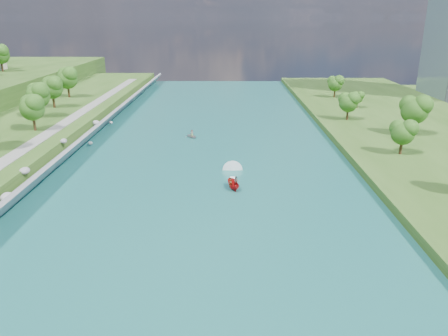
{
  "coord_description": "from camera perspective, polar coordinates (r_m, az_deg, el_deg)",
  "views": [
    {
      "loc": [
        4.43,
        -50.93,
        25.98
      ],
      "look_at": [
        3.82,
        17.25,
        2.5
      ],
      "focal_mm": 35.0,
      "sensor_mm": 36.0,
      "label": 1
    }
  ],
  "objects": [
    {
      "name": "ground",
      "position": [
        57.35,
        -4.01,
        -7.99
      ],
      "size": [
        260.0,
        260.0,
        0.0
      ],
      "primitive_type": "plane",
      "color": "#2D5119",
      "rests_on": "ground"
    },
    {
      "name": "river_water",
      "position": [
        75.66,
        -2.88,
        -1.07
      ],
      "size": [
        55.0,
        240.0,
        0.1
      ],
      "primitive_type": "cube",
      "color": "#175959",
      "rests_on": "ground"
    },
    {
      "name": "riprap_bank",
      "position": [
        80.1,
        -21.74,
        0.05
      ],
      "size": [
        4.12,
        236.0,
        4.32
      ],
      "color": "slate",
      "rests_on": "ground"
    },
    {
      "name": "riverside_path",
      "position": [
        83.06,
        -25.92,
        1.38
      ],
      "size": [
        3.0,
        200.0,
        0.1
      ],
      "primitive_type": "cube",
      "color": "gray",
      "rests_on": "berm_west"
    },
    {
      "name": "trees_east",
      "position": [
        87.7,
        23.77,
        4.09
      ],
      "size": [
        19.44,
        133.72,
        10.44
      ],
      "color": "#234E15",
      "rests_on": "berm_east"
    },
    {
      "name": "motorboat",
      "position": [
        71.51,
        1.19,
        -1.7
      ],
      "size": [
        3.6,
        18.81,
        1.98
      ],
      "rotation": [
        0.0,
        0.0,
        3.4
      ],
      "color": "#AB0D0F",
      "rests_on": "river_water"
    },
    {
      "name": "raft",
      "position": [
        100.23,
        -4.2,
        4.22
      ],
      "size": [
        3.76,
        4.03,
        1.73
      ],
      "rotation": [
        0.0,
        0.0,
        0.58
      ],
      "color": "gray",
      "rests_on": "river_water"
    }
  ]
}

